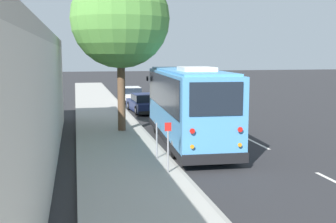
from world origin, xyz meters
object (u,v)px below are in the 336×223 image
object	(u,v)px
parked_sedan_white	(132,95)
sign_post_far	(157,141)
street_tree	(120,12)
parked_sedan_navy	(144,104)
shuttle_bus	(188,102)
sign_post_near	(168,147)

from	to	relation	value
parked_sedan_white	sign_post_far	size ratio (longest dim) A/B	3.30
street_tree	parked_sedan_white	bearing A→B (deg)	-9.66
parked_sedan_navy	street_tree	xyz separation A→B (m)	(-7.30, 2.34, 5.50)
shuttle_bus	street_tree	world-z (taller)	street_tree
parked_sedan_white	sign_post_near	size ratio (longest dim) A/B	2.65
sign_post_near	street_tree	bearing A→B (deg)	4.49
parked_sedan_navy	sign_post_far	world-z (taller)	sign_post_far
shuttle_bus	parked_sedan_navy	xyz separation A→B (m)	(10.64, 0.29, -1.29)
shuttle_bus	parked_sedan_white	xyz separation A→B (m)	(17.14, 0.28, -1.30)
shuttle_bus	parked_sedan_white	world-z (taller)	shuttle_bus
shuttle_bus	parked_sedan_navy	distance (m)	10.72
sign_post_near	sign_post_far	world-z (taller)	sign_post_near
street_tree	shuttle_bus	bearing A→B (deg)	-141.84
parked_sedan_navy	sign_post_far	distance (m)	13.64
parked_sedan_navy	sign_post_far	size ratio (longest dim) A/B	3.34
parked_sedan_white	sign_post_near	xyz separation A→B (m)	(-22.00, 1.70, 0.42)
parked_sedan_navy	shuttle_bus	bearing A→B (deg)	178.08
sign_post_far	shuttle_bus	bearing A→B (deg)	-34.38
sign_post_near	parked_sedan_navy	bearing A→B (deg)	-6.24
parked_sedan_white	sign_post_far	bearing A→B (deg)	175.79
parked_sedan_navy	street_tree	distance (m)	9.43
shuttle_bus	sign_post_near	world-z (taller)	shuttle_bus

